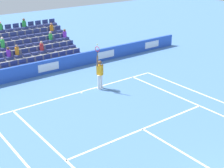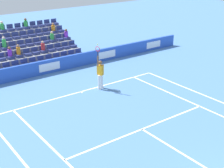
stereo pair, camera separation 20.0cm
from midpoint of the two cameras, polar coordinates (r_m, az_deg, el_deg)
name	(u,v)px [view 2 (the right image)]	position (r m, az deg, el deg)	size (l,w,h in m)	color
line_baseline	(81,92)	(19.44, -5.22, -1.36)	(10.97, 0.10, 0.01)	white
line_service	(142,129)	(15.49, 5.63, -7.84)	(8.23, 0.10, 0.01)	white
line_centre_service	(196,162)	(13.68, 14.83, -12.99)	(0.10, 6.40, 0.01)	white
line_singles_sideline_left	(70,166)	(13.14, -6.89, -13.96)	(0.10, 11.89, 0.01)	white
line_singles_sideline_right	(206,109)	(17.99, 16.45, -4.24)	(0.10, 11.89, 0.01)	white
line_doubles_sideline_right	(222,103)	(19.02, 18.99, -3.09)	(0.10, 11.89, 0.01)	white
line_centre_mark	(81,92)	(19.36, -5.06, -1.45)	(0.10, 0.20, 0.01)	white
sponsor_barrier	(49,66)	(22.64, -10.70, 3.05)	(24.07, 0.22, 0.95)	blue
tennis_player	(100,73)	(19.45, -1.77, 1.88)	(0.54, 0.43, 2.85)	white
stadium_stand	(27,50)	(25.67, -14.33, 5.80)	(6.82, 4.75, 2.95)	gray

